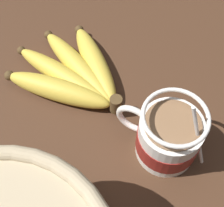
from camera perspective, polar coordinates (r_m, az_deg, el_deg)
table at (r=49.42cm, az=3.02°, el=-10.08°), size 116.61×116.61×2.67cm
coffee_mug at (r=45.38cm, az=10.14°, el=-6.03°), size 14.20×9.15×13.63cm
banana_bunch at (r=54.22cm, az=-7.04°, el=5.41°), size 22.59×18.27×4.24cm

